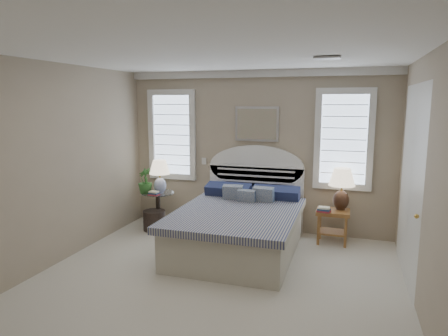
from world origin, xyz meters
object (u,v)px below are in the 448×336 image
at_px(nightstand_right, 333,219).
at_px(lamp_left, 160,173).
at_px(floor_pot, 154,220).
at_px(lamp_right, 342,184).
at_px(side_table_left, 158,206).
at_px(bed, 240,224).

distance_m(nightstand_right, lamp_left, 2.95).
bearing_deg(nightstand_right, lamp_left, -177.61).
distance_m(floor_pot, lamp_right, 3.17).
height_order(side_table_left, floor_pot, side_table_left).
height_order(bed, nightstand_right, bed).
relative_size(nightstand_right, lamp_left, 0.92).
bearing_deg(lamp_right, side_table_left, -176.40).
height_order(bed, floor_pot, bed).
xyz_separation_m(bed, side_table_left, (-1.65, 0.59, 0.00)).
relative_size(floor_pot, lamp_right, 0.57).
xyz_separation_m(nightstand_right, lamp_left, (-2.89, -0.12, 0.60)).
xyz_separation_m(side_table_left, lamp_left, (0.06, -0.02, 0.60)).
xyz_separation_m(bed, lamp_right, (1.41, 0.78, 0.54)).
height_order(nightstand_right, lamp_left, lamp_left).
bearing_deg(lamp_left, lamp_right, 4.06).
xyz_separation_m(nightstand_right, lamp_right, (0.11, 0.09, 0.54)).
bearing_deg(side_table_left, floor_pot, -90.13).
bearing_deg(side_table_left, lamp_left, -19.29).
bearing_deg(lamp_right, bed, -150.87).
bearing_deg(lamp_right, lamp_left, -175.94).
bearing_deg(lamp_left, nightstand_right, 2.39).
relative_size(bed, lamp_right, 3.47).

